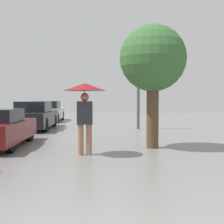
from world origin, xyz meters
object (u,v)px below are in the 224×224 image
object	(u,v)px
pedestrian	(85,97)
tree	(153,60)
parked_car_third	(35,116)
parked_car_farthest	(48,112)
street_lamp	(138,75)

from	to	relation	value
pedestrian	tree	world-z (taller)	tree
pedestrian	tree	xyz separation A→B (m)	(1.96, 1.10, 1.10)
parked_car_third	parked_car_farthest	size ratio (longest dim) A/B	1.05
tree	street_lamp	distance (m)	5.96
parked_car_third	street_lamp	bearing A→B (deg)	-1.24
tree	street_lamp	xyz separation A→B (m)	(0.33, 5.95, 0.02)
parked_car_farthest	street_lamp	world-z (taller)	street_lamp
parked_car_farthest	pedestrian	bearing A→B (deg)	-76.77
parked_car_farthest	tree	distance (m)	12.86
tree	street_lamp	bearing A→B (deg)	86.80
pedestrian	parked_car_farthest	world-z (taller)	pedestrian
pedestrian	parked_car_third	distance (m)	7.72
parked_car_third	tree	distance (m)	7.92
pedestrian	street_lamp	size ratio (longest dim) A/B	0.40
parked_car_farthest	street_lamp	bearing A→B (deg)	-47.29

